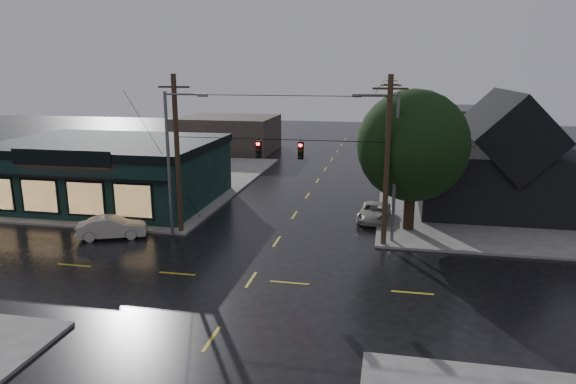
% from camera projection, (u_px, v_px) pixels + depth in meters
% --- Properties ---
extents(ground_plane, '(160.00, 160.00, 0.00)m').
position_uv_depth(ground_plane, '(251.00, 280.00, 26.08)').
color(ground_plane, black).
extents(sidewalk_nw, '(28.00, 28.00, 0.15)m').
position_uv_depth(sidewalk_nw, '(104.00, 180.00, 48.92)').
color(sidewalk_nw, '#64615D').
rests_on(sidewalk_nw, ground).
extents(sidewalk_ne, '(28.00, 28.00, 0.15)m').
position_uv_depth(sidewalk_ne, '(556.00, 201.00, 41.32)').
color(sidewalk_ne, '#64615D').
rests_on(sidewalk_ne, ground).
extents(pizza_shop, '(16.30, 12.34, 4.90)m').
position_uv_depth(pizza_shop, '(111.00, 171.00, 40.66)').
color(pizza_shop, black).
rests_on(pizza_shop, ground).
extents(ne_building, '(12.60, 11.60, 8.75)m').
position_uv_depth(ne_building, '(504.00, 150.00, 38.37)').
color(ne_building, black).
rests_on(ne_building, ground).
extents(corner_tree, '(7.15, 7.15, 9.11)m').
position_uv_depth(corner_tree, '(413.00, 146.00, 32.60)').
color(corner_tree, black).
rests_on(corner_tree, ground).
extents(utility_pole_nw, '(2.00, 0.32, 10.15)m').
position_uv_depth(utility_pole_nw, '(181.00, 233.00, 33.51)').
color(utility_pole_nw, black).
rests_on(utility_pole_nw, ground).
extents(utility_pole_ne, '(2.00, 0.32, 10.15)m').
position_uv_depth(utility_pole_ne, '(383.00, 246.00, 31.04)').
color(utility_pole_ne, black).
rests_on(utility_pole_ne, ground).
extents(utility_pole_far_a, '(2.00, 0.32, 9.65)m').
position_uv_depth(utility_pole_far_a, '(387.00, 175.00, 51.53)').
color(utility_pole_far_a, black).
rests_on(utility_pole_far_a, ground).
extents(utility_pole_far_b, '(2.00, 0.32, 9.15)m').
position_uv_depth(utility_pole_far_b, '(389.00, 146.00, 70.59)').
color(utility_pole_far_b, black).
rests_on(utility_pole_far_b, ground).
extents(utility_pole_far_c, '(2.00, 0.32, 9.15)m').
position_uv_depth(utility_pole_far_c, '(390.00, 130.00, 89.65)').
color(utility_pole_far_c, black).
rests_on(utility_pole_far_c, ground).
extents(span_signal_assembly, '(13.00, 0.48, 1.23)m').
position_uv_depth(span_signal_assembly, '(280.00, 149.00, 30.91)').
color(span_signal_assembly, black).
rests_on(span_signal_assembly, ground).
extents(streetlight_nw, '(5.40, 0.30, 9.15)m').
position_uv_depth(streetlight_nw, '(173.00, 236.00, 32.90)').
color(streetlight_nw, slate).
rests_on(streetlight_nw, ground).
extents(streetlight_ne, '(5.40, 0.30, 9.15)m').
position_uv_depth(streetlight_ne, '(392.00, 243.00, 31.61)').
color(streetlight_ne, slate).
rests_on(streetlight_ne, ground).
extents(bg_building_west, '(12.00, 10.00, 4.40)m').
position_uv_depth(bg_building_west, '(228.00, 134.00, 66.34)').
color(bg_building_west, '#3A2E2A').
rests_on(bg_building_west, ground).
extents(bg_building_east, '(14.00, 12.00, 5.60)m').
position_uv_depth(bg_building_east, '(465.00, 130.00, 65.27)').
color(bg_building_east, '#2B2B31').
rests_on(bg_building_east, ground).
extents(sedan_cream, '(4.45, 2.97, 1.39)m').
position_uv_depth(sedan_cream, '(112.00, 227.00, 32.34)').
color(sedan_cream, '#B2AA9C').
rests_on(sedan_cream, ground).
extents(suv_silver, '(2.38, 4.45, 1.19)m').
position_uv_depth(suv_silver, '(374.00, 212.00, 36.12)').
color(suv_silver, '#B6B5A8').
rests_on(suv_silver, ground).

